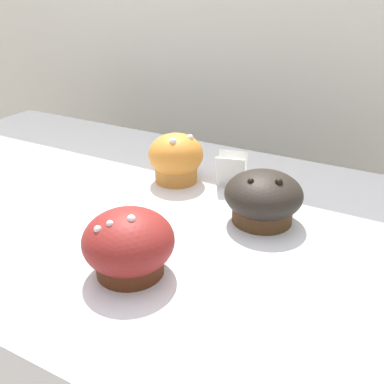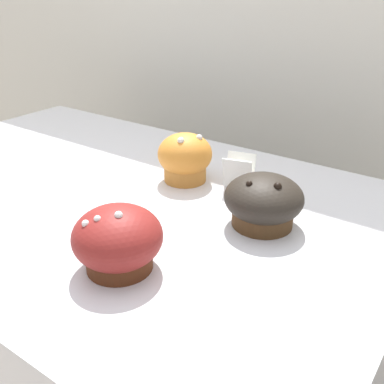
% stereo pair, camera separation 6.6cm
% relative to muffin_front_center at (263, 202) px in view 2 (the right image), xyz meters
% --- Properties ---
extents(wall_back, '(3.20, 0.10, 1.80)m').
position_rel_muffin_front_center_xyz_m(wall_back, '(-0.28, 0.55, -0.09)').
color(wall_back, beige).
rests_on(wall_back, ground).
extents(display_counter, '(1.00, 0.64, 0.96)m').
position_rel_muffin_front_center_xyz_m(display_counter, '(-0.28, -0.05, -0.52)').
color(display_counter, silver).
rests_on(display_counter, ground).
extents(muffin_front_center, '(0.12, 0.12, 0.08)m').
position_rel_muffin_front_center_xyz_m(muffin_front_center, '(0.00, 0.00, 0.00)').
color(muffin_front_center, '#462D17').
rests_on(muffin_front_center, display_counter).
extents(muffin_back_left, '(0.11, 0.11, 0.09)m').
position_rel_muffin_front_center_xyz_m(muffin_back_left, '(-0.10, -0.20, 0.00)').
color(muffin_back_left, '#4E2412').
rests_on(muffin_back_left, display_counter).
extents(muffin_back_right, '(0.10, 0.10, 0.09)m').
position_rel_muffin_front_center_xyz_m(muffin_back_right, '(-0.19, 0.06, 0.00)').
color(muffin_back_right, '#C17930').
rests_on(muffin_back_right, display_counter).
extents(price_card, '(0.06, 0.05, 0.06)m').
position_rel_muffin_front_center_xyz_m(price_card, '(-0.09, 0.09, -0.01)').
color(price_card, white).
rests_on(price_card, display_counter).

